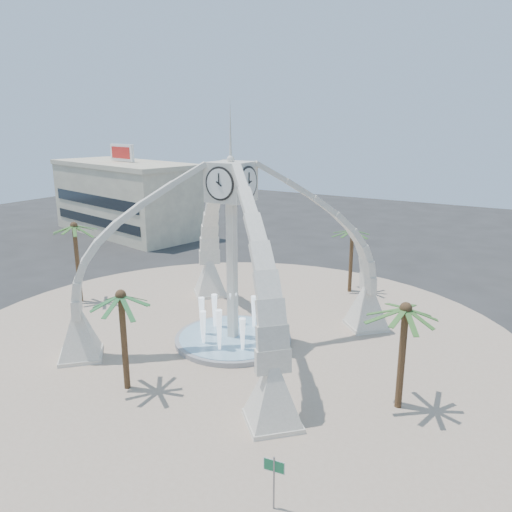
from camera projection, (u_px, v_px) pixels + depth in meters
The scene contains 10 objects.
ground at pixel (233, 342), 34.52m from camera, with size 140.00×140.00×0.00m, color #282828.
plaza at pixel (233, 341), 34.51m from camera, with size 40.00×40.00×0.06m, color tan.
clock_tower at pixel (232, 251), 32.83m from camera, with size 17.94×17.94×16.30m.
fountain at pixel (233, 338), 34.45m from camera, with size 8.00×8.00×3.62m.
building_nw at pixel (125, 198), 67.37m from camera, with size 23.75×13.73×11.90m.
palm_east at pixel (406, 310), 25.14m from camera, with size 5.12×5.12×6.38m.
palm_west at pixel (74, 227), 40.51m from camera, with size 4.19×4.19×7.29m.
palm_north at pixel (352, 231), 43.19m from camera, with size 4.44×4.44×6.34m.
palm_south at pixel (121, 297), 27.03m from camera, with size 4.23×4.23×6.36m.
street_sign at pixel (274, 473), 19.12m from camera, with size 0.88×0.14×2.39m.
Camera 1 is at (17.71, -26.44, 14.72)m, focal length 35.00 mm.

